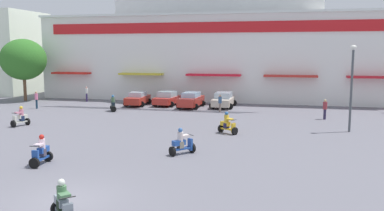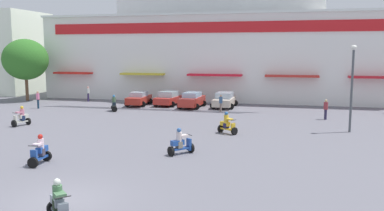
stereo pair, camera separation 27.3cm
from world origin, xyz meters
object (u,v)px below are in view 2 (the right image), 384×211
(parked_car_1, at_px, (169,98))
(pedestrian_0, at_px, (221,102))
(scooter_rider_6, at_px, (40,152))
(pedestrian_4, at_px, (38,98))
(parked_car_0, at_px, (139,98))
(scooter_rider_8, at_px, (59,204))
(parked_car_3, at_px, (224,100))
(parked_car_2, at_px, (192,100))
(plaza_tree_0, at_px, (25,60))
(streetlamp_near, at_px, (352,81))
(pedestrian_2, at_px, (88,93))
(scooter_rider_1, at_px, (227,125))
(pedestrian_1, at_px, (326,108))
(scooter_rider_7, at_px, (21,118))
(scooter_rider_0, at_px, (114,104))
(scooter_rider_2, at_px, (181,143))

(parked_car_1, distance_m, pedestrian_0, 6.81)
(scooter_rider_6, height_order, pedestrian_4, pedestrian_4)
(parked_car_0, bearing_deg, scooter_rider_8, -74.18)
(parked_car_0, distance_m, parked_car_1, 3.08)
(parked_car_1, height_order, parked_car_3, parked_car_3)
(parked_car_2, bearing_deg, pedestrian_0, -33.38)
(plaza_tree_0, relative_size, parked_car_1, 1.69)
(parked_car_1, bearing_deg, streetlamp_near, -32.46)
(streetlamp_near, bearing_deg, plaza_tree_0, 162.35)
(plaza_tree_0, distance_m, parked_car_1, 17.23)
(pedestrian_2, bearing_deg, parked_car_2, -9.70)
(streetlamp_near, bearing_deg, parked_car_2, 145.54)
(scooter_rider_1, bearing_deg, pedestrian_1, 47.16)
(scooter_rider_7, height_order, scooter_rider_8, scooter_rider_7)
(plaza_tree_0, distance_m, scooter_rider_1, 28.35)
(scooter_rider_0, relative_size, pedestrian_1, 0.93)
(plaza_tree_0, distance_m, scooter_rider_2, 30.42)
(parked_car_0, height_order, parked_car_3, parked_car_3)
(scooter_rider_0, height_order, scooter_rider_1, scooter_rider_0)
(parked_car_0, relative_size, scooter_rider_1, 2.77)
(parked_car_3, relative_size, scooter_rider_0, 2.83)
(parked_car_1, xyz_separation_m, scooter_rider_8, (4.87, -28.47, -0.15))
(parked_car_2, distance_m, scooter_rider_1, 12.94)
(pedestrian_0, height_order, pedestrian_4, pedestrian_4)
(parked_car_1, distance_m, parked_car_2, 2.95)
(plaza_tree_0, distance_m, parked_car_0, 14.36)
(parked_car_2, bearing_deg, parked_car_0, 176.33)
(plaza_tree_0, xyz_separation_m, scooter_rider_1, (24.87, -13.02, -4.03))
(pedestrian_4, bearing_deg, scooter_rider_1, -21.19)
(parked_car_2, height_order, scooter_rider_0, scooter_rider_0)
(scooter_rider_1, bearing_deg, parked_car_2, 114.35)
(streetlamp_near, bearing_deg, pedestrian_0, 145.20)
(parked_car_2, relative_size, streetlamp_near, 0.70)
(parked_car_3, relative_size, scooter_rider_6, 2.90)
(pedestrian_2, bearing_deg, scooter_rider_6, -67.36)
(scooter_rider_6, bearing_deg, scooter_rider_0, 102.84)
(parked_car_2, height_order, scooter_rider_2, parked_car_2)
(parked_car_2, distance_m, pedestrian_2, 12.60)
(parked_car_3, distance_m, pedestrian_4, 18.32)
(parked_car_0, distance_m, pedestrian_1, 18.65)
(scooter_rider_6, height_order, pedestrian_1, pedestrian_1)
(parked_car_0, relative_size, parked_car_2, 0.98)
(scooter_rider_0, bearing_deg, streetlamp_near, -14.89)
(pedestrian_1, bearing_deg, scooter_rider_2, -122.10)
(scooter_rider_6, relative_size, pedestrian_2, 0.90)
(parked_car_2, relative_size, scooter_rider_6, 2.80)
(parked_car_0, distance_m, streetlamp_near, 21.75)
(parked_car_0, distance_m, scooter_rider_6, 22.11)
(parked_car_2, bearing_deg, scooter_rider_0, -148.96)
(pedestrian_0, bearing_deg, scooter_rider_8, -92.56)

